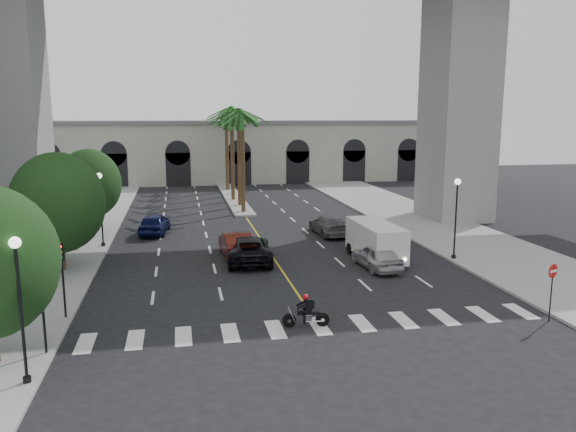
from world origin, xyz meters
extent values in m
plane|color=black|center=(0.00, 0.00, 0.00)|extent=(140.00, 140.00, 0.00)
cube|color=gray|center=(-15.00, 15.00, 0.07)|extent=(8.00, 100.00, 0.15)
cube|color=gray|center=(15.00, 15.00, 0.07)|extent=(8.00, 100.00, 0.15)
cube|color=gray|center=(0.00, 38.00, 0.10)|extent=(2.00, 24.00, 0.20)
cube|color=beige|center=(0.00, 55.00, 4.00)|extent=(70.00, 10.00, 8.00)
cube|color=slate|center=(0.00, 55.00, 8.25)|extent=(71.00, 10.50, 0.50)
cube|color=gray|center=(18.50, 22.00, 10.40)|extent=(5.00, 6.00, 20.80)
cube|color=gray|center=(-18.50, 22.00, 10.40)|extent=(5.00, 6.00, 20.80)
cylinder|color=#47331E|center=(0.00, 28.00, 4.75)|extent=(0.40, 0.40, 9.50)
cylinder|color=#47331E|center=(0.10, 32.00, 4.90)|extent=(0.40, 0.40, 9.80)
cylinder|color=#47331E|center=(-0.20, 36.00, 4.65)|extent=(0.40, 0.40, 9.30)
cylinder|color=#47331E|center=(0.15, 40.00, 5.05)|extent=(0.40, 0.40, 10.10)
cylinder|color=#47331E|center=(-0.10, 44.00, 4.80)|extent=(0.40, 0.40, 9.60)
cylinder|color=#47331E|center=(0.20, 48.00, 4.95)|extent=(0.40, 0.40, 9.90)
cylinder|color=#382616|center=(-13.00, 10.00, 1.22)|extent=(0.36, 0.36, 2.45)
ellipsoid|color=black|center=(-13.00, 10.00, 4.22)|extent=(5.44, 5.44, 5.98)
cylinder|color=#382616|center=(-13.00, 22.00, 1.13)|extent=(0.36, 0.36, 2.27)
ellipsoid|color=black|center=(-13.00, 22.00, 3.91)|extent=(5.04, 5.04, 5.54)
cylinder|color=black|center=(-11.40, -5.00, 0.18)|extent=(0.28, 0.28, 0.36)
cylinder|color=black|center=(-11.40, -5.00, 2.60)|extent=(0.11, 0.11, 5.00)
sphere|color=white|center=(-11.40, -5.00, 5.15)|extent=(0.40, 0.40, 0.40)
cylinder|color=black|center=(-11.40, 16.00, 0.18)|extent=(0.28, 0.28, 0.36)
cylinder|color=black|center=(-11.40, 16.00, 2.60)|extent=(0.11, 0.11, 5.00)
sphere|color=white|center=(-11.40, 16.00, 5.15)|extent=(0.40, 0.40, 0.40)
cylinder|color=black|center=(11.40, 8.00, 0.18)|extent=(0.28, 0.28, 0.36)
cylinder|color=black|center=(11.40, 8.00, 2.60)|extent=(0.11, 0.11, 5.00)
sphere|color=white|center=(11.40, 8.00, 5.15)|extent=(0.40, 0.40, 0.40)
cylinder|color=black|center=(-11.30, -2.50, 1.75)|extent=(0.10, 0.10, 3.50)
cube|color=black|center=(-11.30, -2.50, 3.25)|extent=(0.25, 0.18, 0.80)
cylinder|color=black|center=(-11.30, 1.50, 1.75)|extent=(0.10, 0.10, 3.50)
cube|color=black|center=(-11.30, 1.50, 3.25)|extent=(0.25, 0.18, 0.80)
cylinder|color=black|center=(-1.35, -1.36, 0.31)|extent=(0.63, 0.17, 0.62)
cylinder|color=black|center=(0.14, -1.53, 0.31)|extent=(0.63, 0.17, 0.62)
cube|color=silver|center=(-0.55, -1.45, 0.39)|extent=(0.45, 0.34, 0.27)
cube|color=black|center=(-0.71, -1.43, 0.69)|extent=(0.59, 0.29, 0.21)
cube|color=black|center=(-0.24, -1.48, 0.64)|extent=(0.49, 0.30, 0.12)
cylinder|color=black|center=(-1.12, -1.39, 0.91)|extent=(0.09, 0.57, 0.03)
cube|color=black|center=(-0.48, -1.46, 1.04)|extent=(0.31, 0.42, 0.54)
cube|color=black|center=(-0.32, -1.48, 1.09)|extent=(0.18, 0.33, 0.39)
sphere|color=red|center=(-0.63, -1.44, 1.39)|extent=(0.27, 0.27, 0.27)
imported|color=#9B9A9F|center=(5.80, 7.12, 0.78)|extent=(2.19, 4.71, 1.56)
imported|color=#4E180F|center=(-2.37, 11.74, 0.84)|extent=(2.03, 5.19, 1.68)
imported|color=black|center=(-1.71, 10.27, 0.83)|extent=(3.18, 6.16, 1.66)
imported|color=#59595E|center=(5.58, 17.22, 0.79)|extent=(2.46, 5.54, 1.58)
imported|color=#0D1341|center=(-7.98, 20.16, 0.84)|extent=(2.60, 5.14, 1.68)
cube|color=silver|center=(6.37, 8.91, 1.39)|extent=(2.30, 5.84, 2.14)
cube|color=black|center=(6.44, 6.19, 1.66)|extent=(1.99, 0.32, 0.91)
cylinder|color=black|center=(5.41, 6.85, 0.37)|extent=(0.32, 0.76, 0.75)
cylinder|color=black|center=(7.44, 6.91, 0.37)|extent=(0.32, 0.76, 0.75)
cylinder|color=black|center=(5.29, 10.92, 0.37)|extent=(0.32, 0.76, 0.75)
cylinder|color=black|center=(7.33, 10.97, 0.37)|extent=(0.32, 0.76, 0.75)
imported|color=black|center=(-14.73, 5.09, 1.08)|extent=(0.71, 0.49, 1.87)
imported|color=black|center=(-15.67, 8.71, 0.98)|extent=(1.00, 0.93, 1.65)
cylinder|color=black|center=(10.50, -2.92, 1.33)|extent=(0.06, 0.06, 2.66)
cylinder|color=#B1100C|center=(10.50, -2.92, 2.39)|extent=(0.63, 0.28, 0.67)
cube|color=silver|center=(10.50, -2.92, 2.39)|extent=(0.48, 0.21, 0.11)
camera|label=1|loc=(-5.95, -24.63, 9.36)|focal=35.00mm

